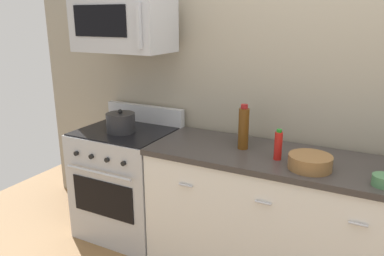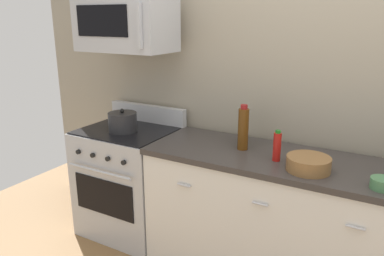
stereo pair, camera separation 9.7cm
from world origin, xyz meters
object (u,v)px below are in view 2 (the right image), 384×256
(range_oven, at_px, (130,180))
(bowl_green_glaze, at_px, (382,183))
(bowl_wooden_salad, at_px, (308,163))
(stockpot, at_px, (123,122))
(bottle_hot_sauce_red, at_px, (277,146))
(bottle_olive_oil, at_px, (243,126))
(bottle_wine_amber, at_px, (243,128))
(microwave, at_px, (126,25))

(range_oven, distance_m, bowl_green_glaze, 1.97)
(bowl_wooden_salad, distance_m, stockpot, 1.50)
(range_oven, height_order, bottle_hot_sauce_red, bottle_hot_sauce_red)
(range_oven, relative_size, bottle_hot_sauce_red, 5.26)
(range_oven, distance_m, bottle_hot_sauce_red, 1.39)
(bottle_olive_oil, bearing_deg, range_oven, -172.13)
(stockpot, bearing_deg, bowl_wooden_salad, -3.26)
(range_oven, relative_size, bottle_olive_oil, 3.77)
(bottle_hot_sauce_red, bearing_deg, bowl_wooden_salad, -16.69)
(range_oven, distance_m, bottle_wine_amber, 1.17)
(bottle_hot_sauce_red, relative_size, bottle_olive_oil, 0.72)
(microwave, relative_size, bottle_wine_amber, 2.34)
(range_oven, height_order, stockpot, stockpot)
(microwave, bearing_deg, stockpot, -90.13)
(bottle_wine_amber, distance_m, bowl_wooden_salad, 0.53)
(microwave, height_order, bottle_hot_sauce_red, microwave)
(bottle_hot_sauce_red, bearing_deg, bottle_wine_amber, 160.49)
(range_oven, bearing_deg, bowl_wooden_salad, -5.29)
(bowl_wooden_salad, relative_size, stockpot, 1.14)
(bottle_hot_sauce_red, distance_m, stockpot, 1.28)
(bottle_hot_sauce_red, xyz_separation_m, bottle_olive_oil, (-0.32, 0.21, 0.04))
(microwave, xyz_separation_m, bottle_wine_amber, (1.01, -0.02, -0.68))
(bottle_hot_sauce_red, distance_m, bowl_green_glaze, 0.64)
(bottle_olive_oil, distance_m, bowl_wooden_salad, 0.60)
(bottle_hot_sauce_red, xyz_separation_m, bowl_green_glaze, (0.62, -0.13, -0.06))
(bottle_wine_amber, distance_m, bowl_green_glaze, 0.93)
(bottle_hot_sauce_red, relative_size, stockpot, 0.88)
(bottle_wine_amber, relative_size, bowl_wooden_salad, 1.21)
(range_oven, relative_size, stockpot, 4.64)
(bottle_olive_oil, xyz_separation_m, bowl_wooden_salad, (0.53, -0.27, -0.09))
(bottle_olive_oil, relative_size, bowl_green_glaze, 2.27)
(range_oven, bearing_deg, bowl_green_glaze, -6.00)
(bottle_wine_amber, bearing_deg, bottle_olive_oil, 111.24)
(bottle_olive_oil, bearing_deg, bottle_hot_sauce_red, -33.26)
(range_oven, distance_m, stockpot, 0.53)
(bowl_wooden_salad, bearing_deg, microwave, 173.01)
(range_oven, xyz_separation_m, stockpot, (0.00, -0.05, 0.53))
(stockpot, bearing_deg, bottle_olive_oil, 10.96)
(microwave, bearing_deg, range_oven, -90.29)
(bowl_green_glaze, xyz_separation_m, stockpot, (-1.90, 0.15, 0.05))
(bottle_hot_sauce_red, height_order, bowl_wooden_salad, bottle_hot_sauce_red)
(bowl_wooden_salad, xyz_separation_m, stockpot, (-1.49, 0.09, 0.03))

